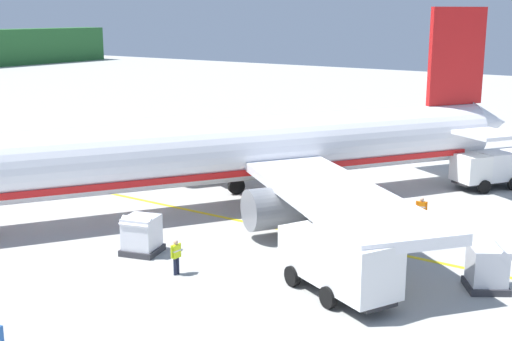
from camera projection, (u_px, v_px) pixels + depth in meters
The scene contains 9 objects.
airliner_foreground at pixel (237, 151), 41.03m from camera, with size 37.16×31.58×11.90m.
service_truck_fuel at pixel (492, 167), 45.82m from camera, with size 5.71×4.84×2.44m.
service_truck_baggage at pixel (339, 259), 28.20m from camera, with size 4.46×6.21×2.89m.
cargo_container_near at pixel (141, 235), 33.36m from camera, with size 2.13×2.13×1.99m.
cargo_container_mid at pixel (488, 269), 28.97m from camera, with size 2.30×2.30×1.99m.
cargo_container_far at pixel (328, 232), 33.99m from camera, with size 2.32×2.32×1.86m.
crew_marshaller at pixel (421, 210), 37.38m from camera, with size 0.35×0.61×1.70m.
crew_loader_left at pixel (176, 254), 30.63m from camera, with size 0.63×0.25×1.63m.
apron_guide_line at pixel (281, 229), 37.23m from camera, with size 0.30×60.00×0.01m, color yellow.
Camera 1 is at (-12.32, -4.72, 11.53)m, focal length 48.01 mm.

